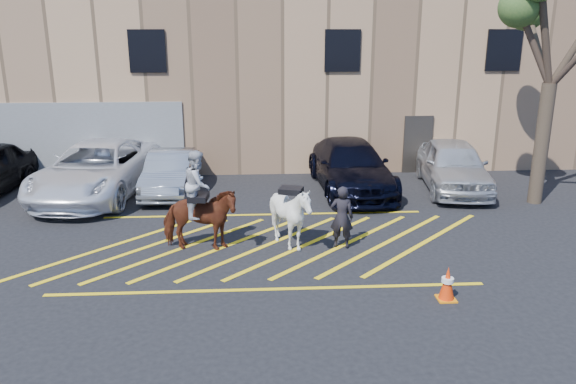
{
  "coord_description": "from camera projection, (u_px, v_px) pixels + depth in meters",
  "views": [
    {
      "loc": [
        -0.22,
        -13.83,
        5.49
      ],
      "look_at": [
        0.62,
        0.2,
        1.3
      ],
      "focal_mm": 35.0,
      "sensor_mm": 36.0,
      "label": 1
    }
  ],
  "objects": [
    {
      "name": "warehouse",
      "position": [
        259.0,
        68.0,
        25.24
      ],
      "size": [
        32.42,
        10.2,
        7.3
      ],
      "color": "tan",
      "rests_on": "ground"
    },
    {
      "name": "saddled_white",
      "position": [
        291.0,
        216.0,
        14.18
      ],
      "size": [
        1.79,
        1.9,
        1.72
      ],
      "color": "white",
      "rests_on": "ground"
    },
    {
      "name": "car_white_pickup",
      "position": [
        97.0,
        169.0,
        18.65
      ],
      "size": [
        3.71,
        6.66,
        1.76
      ],
      "primitive_type": "imported",
      "rotation": [
        0.0,
        0.0,
        -0.13
      ],
      "color": "white",
      "rests_on": "ground"
    },
    {
      "name": "handler",
      "position": [
        342.0,
        217.0,
        14.22
      ],
      "size": [
        0.67,
        0.52,
        1.63
      ],
      "primitive_type": "imported",
      "rotation": [
        0.0,
        0.0,
        2.91
      ],
      "color": "black",
      "rests_on": "ground"
    },
    {
      "name": "tree",
      "position": [
        558.0,
        18.0,
        16.48
      ],
      "size": [
        3.99,
        4.37,
        7.31
      ],
      "color": "#4A3D2C",
      "rests_on": "ground"
    },
    {
      "name": "traffic_cone",
      "position": [
        447.0,
        283.0,
        11.59
      ],
      "size": [
        0.38,
        0.38,
        0.73
      ],
      "color": "orange",
      "rests_on": "ground"
    },
    {
      "name": "mounted_bay",
      "position": [
        199.0,
        211.0,
        13.97
      ],
      "size": [
        2.04,
        1.1,
        2.58
      ],
      "color": "brown",
      "rests_on": "ground"
    },
    {
      "name": "hatching_zone",
      "position": [
        265.0,
        246.0,
        14.52
      ],
      "size": [
        12.6,
        5.12,
        0.01
      ],
      "color": "yellow",
      "rests_on": "ground"
    },
    {
      "name": "car_silver_sedan",
      "position": [
        171.0,
        172.0,
        19.02
      ],
      "size": [
        1.56,
        4.27,
        1.4
      ],
      "primitive_type": "imported",
      "rotation": [
        0.0,
        0.0,
        -0.02
      ],
      "color": "#8E929B",
      "rests_on": "ground"
    },
    {
      "name": "car_white_suv",
      "position": [
        453.0,
        165.0,
        19.36
      ],
      "size": [
        2.64,
        5.21,
        1.7
      ],
      "primitive_type": "imported",
      "rotation": [
        0.0,
        0.0,
        -0.13
      ],
      "color": "silver",
      "rests_on": "ground"
    },
    {
      "name": "car_blue_suv",
      "position": [
        351.0,
        166.0,
        19.31
      ],
      "size": [
        2.65,
        5.82,
        1.65
      ],
      "primitive_type": "imported",
      "rotation": [
        0.0,
        0.0,
        0.06
      ],
      "color": "black",
      "rests_on": "ground"
    },
    {
      "name": "ground",
      "position": [
        265.0,
        242.0,
        14.81
      ],
      "size": [
        90.0,
        90.0,
        0.0
      ],
      "primitive_type": "plane",
      "color": "black",
      "rests_on": "ground"
    }
  ]
}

